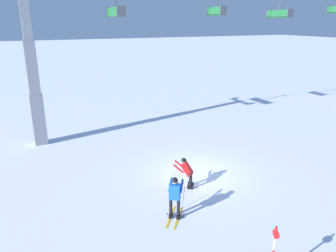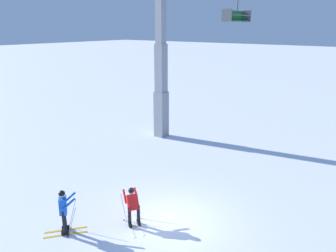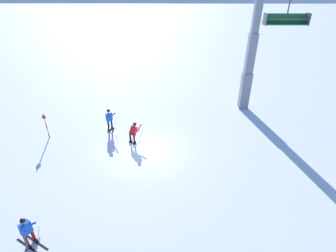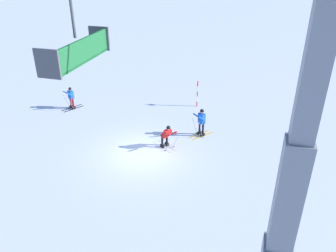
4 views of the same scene
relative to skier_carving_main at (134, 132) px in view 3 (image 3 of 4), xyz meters
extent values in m
plane|color=white|center=(1.16, 1.00, -0.86)|extent=(260.00, 260.00, 0.00)
cube|color=white|center=(0.05, -0.25, -0.85)|extent=(1.35, 0.94, 0.01)
cube|color=black|center=(0.05, -0.25, -0.77)|extent=(0.29, 0.25, 0.16)
cylinder|color=black|center=(0.05, -0.25, -0.35)|extent=(0.13, 0.13, 0.67)
cube|color=white|center=(0.25, 0.05, -0.85)|extent=(1.35, 0.94, 0.01)
cube|color=black|center=(0.25, 0.05, -0.77)|extent=(0.29, 0.25, 0.16)
cylinder|color=black|center=(0.25, 0.05, -0.35)|extent=(0.13, 0.13, 0.67)
cube|color=red|center=(0.01, -0.01, 0.08)|extent=(0.69, 0.66, 0.66)
sphere|color=tan|center=(-0.13, 0.08, 0.47)|extent=(0.22, 0.22, 0.22)
sphere|color=black|center=(-0.13, 0.08, 0.50)|extent=(0.24, 0.24, 0.24)
cylinder|color=red|center=(-0.44, 0.01, 0.18)|extent=(0.47, 0.35, 0.44)
cylinder|color=gray|center=(-0.50, 0.00, -0.42)|extent=(0.47, 0.18, 1.16)
cylinder|color=black|center=(-0.38, -0.13, -0.81)|extent=(0.07, 0.07, 0.01)
cylinder|color=red|center=(-0.18, 0.40, 0.18)|extent=(0.47, 0.35, 0.44)
cylinder|color=gray|center=(-0.20, 0.46, -0.42)|extent=(0.35, 0.38, 1.16)
cylinder|color=black|center=(-0.02, 0.40, -0.81)|extent=(0.07, 0.07, 0.01)
cube|color=gray|center=(-5.72, 9.05, 0.74)|extent=(0.77, 0.77, 3.20)
cube|color=gray|center=(-5.72, 9.05, 3.94)|extent=(0.65, 0.65, 3.20)
cube|color=gray|center=(-5.72, 9.05, 7.14)|extent=(0.52, 0.52, 3.20)
cube|color=#1E6633|center=(-0.39, 9.05, 6.92)|extent=(0.45, 2.40, 0.06)
cube|color=#1E6633|center=(-0.59, 9.05, 7.20)|extent=(0.06, 2.40, 0.55)
cylinder|color=#4C4F54|center=(-0.09, 9.05, 7.22)|extent=(0.04, 2.28, 0.04)
cube|color=#4C4F54|center=(-0.39, 10.25, 7.20)|extent=(0.57, 0.05, 0.63)
cube|color=#4C4F54|center=(-0.39, 7.85, 7.20)|extent=(0.57, 0.05, 0.63)
cylinder|color=red|center=(-0.52, -6.26, -0.66)|extent=(0.07, 0.07, 0.39)
cylinder|color=white|center=(-0.52, -6.26, -0.27)|extent=(0.07, 0.07, 0.39)
cylinder|color=red|center=(-0.52, -6.26, 0.12)|extent=(0.07, 0.07, 0.39)
cylinder|color=white|center=(-0.52, -6.26, 0.51)|extent=(0.07, 0.07, 0.39)
cylinder|color=red|center=(-0.52, -6.26, 0.90)|extent=(0.07, 0.07, 0.39)
cylinder|color=red|center=(-0.50, -6.26, 0.85)|extent=(0.02, 0.28, 0.28)
cube|color=yellow|center=(-1.76, -1.92, -0.85)|extent=(1.05, 1.30, 0.01)
cube|color=black|center=(-1.76, -1.92, -0.77)|extent=(0.26, 0.29, 0.16)
cylinder|color=black|center=(-1.76, -1.92, -0.26)|extent=(0.13, 0.13, 0.85)
cube|color=yellow|center=(-1.51, -2.11, -0.85)|extent=(1.05, 1.30, 0.01)
cube|color=black|center=(-1.51, -2.11, -0.77)|extent=(0.26, 0.29, 0.16)
cylinder|color=black|center=(-1.51, -2.11, -0.26)|extent=(0.13, 0.13, 0.85)
cube|color=blue|center=(-1.63, -2.01, 0.31)|extent=(0.50, 0.47, 0.64)
sphere|color=beige|center=(-1.63, -2.00, 0.76)|extent=(0.23, 0.23, 0.23)
sphere|color=black|center=(-1.63, -2.00, 0.79)|extent=(0.25, 0.25, 0.25)
cylinder|color=blue|center=(-1.67, -1.68, 0.46)|extent=(0.38, 0.45, 0.45)
cylinder|color=gray|center=(-1.68, -1.62, -0.28)|extent=(0.18, 0.37, 1.21)
cylinder|color=black|center=(-1.82, -1.73, -0.81)|extent=(0.07, 0.07, 0.01)
cylinder|color=blue|center=(-1.31, -1.97, 0.46)|extent=(0.38, 0.45, 0.45)
cylinder|color=gray|center=(-1.24, -1.96, -0.28)|extent=(0.33, 0.26, 1.21)
cylinder|color=black|center=(-1.32, -2.13, -0.81)|extent=(0.07, 0.07, 0.01)
cube|color=black|center=(7.95, -3.35, -0.85)|extent=(0.86, 1.47, 0.01)
cube|color=black|center=(7.95, -3.35, -0.77)|extent=(0.23, 0.30, 0.16)
cylinder|color=maroon|center=(7.95, -3.35, -0.30)|extent=(0.13, 0.13, 0.77)
cube|color=black|center=(8.23, -3.51, -0.85)|extent=(0.86, 1.47, 0.01)
cube|color=black|center=(8.23, -3.51, -0.77)|extent=(0.23, 0.30, 0.16)
cylinder|color=maroon|center=(8.23, -3.51, -0.30)|extent=(0.13, 0.13, 0.77)
cube|color=blue|center=(8.09, -3.43, 0.20)|extent=(0.50, 0.43, 0.58)
sphere|color=tan|center=(8.09, -3.43, 0.61)|extent=(0.21, 0.21, 0.21)
sphere|color=black|center=(8.09, -3.43, 0.64)|extent=(0.22, 0.22, 0.22)
cylinder|color=blue|center=(7.99, -3.14, 0.34)|extent=(0.30, 0.45, 0.41)
cylinder|color=gray|center=(7.96, -3.09, -0.34)|extent=(0.12, 0.39, 1.09)
cylinder|color=black|center=(7.83, -3.22, -0.81)|extent=(0.07, 0.07, 0.01)
cylinder|color=blue|center=(8.39, -3.36, 0.34)|extent=(0.30, 0.45, 0.41)
cylinder|color=gray|center=(8.44, -3.36, -0.34)|extent=(0.28, 0.30, 1.09)
cylinder|color=black|center=(8.40, -3.53, -0.81)|extent=(0.07, 0.07, 0.01)
camera|label=1|loc=(-6.65, -12.05, 6.66)|focal=34.68mm
camera|label=2|loc=(7.81, -8.00, 6.65)|focal=34.36mm
camera|label=3|loc=(15.02, 2.51, 9.04)|focal=27.12mm
camera|label=4|loc=(-4.65, 16.08, 9.28)|focal=35.97mm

